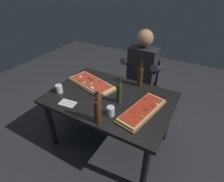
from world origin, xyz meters
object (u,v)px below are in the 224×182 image
Objects in this scene: pizza_rectangular_front at (92,83)px; oil_bottle_amber at (98,111)px; wine_bottle_dark at (140,76)px; tumbler_far_side at (111,111)px; tumbler_near_camera at (59,89)px; dining_table at (110,103)px; vinegar_bottle_green at (119,93)px; pizza_rectangular_left at (142,110)px; diner_chair at (142,84)px; seated_diner at (140,72)px.

oil_bottle_amber is (0.45, -0.53, 0.12)m from pizza_rectangular_front.
tumbler_far_side is (-0.04, -0.66, -0.08)m from wine_bottle_dark.
pizza_rectangular_front is 2.09× the size of wine_bottle_dark.
oil_bottle_amber reaches higher than tumbler_near_camera.
tumbler_far_side is at bearing -93.15° from wine_bottle_dark.
oil_bottle_amber is at bearing -96.41° from wine_bottle_dark.
oil_bottle_amber is (0.11, -0.41, 0.23)m from dining_table.
dining_table is 2.03× the size of pizza_rectangular_front.
oil_bottle_amber is at bearing -94.19° from vinegar_bottle_green.
tumbler_far_side reaches higher than pizza_rectangular_left.
tumbler_far_side is 1.16m from diner_chair.
diner_chair is at bearing 84.79° from dining_table.
dining_table is 0.44m from pizza_rectangular_left.
seated_diner reaches higher than wine_bottle_dark.
seated_diner is (0.64, 0.95, -0.04)m from tumbler_near_camera.
tumbler_near_camera is at bearing 175.94° from tumbler_far_side.
diner_chair is at bearing 105.01° from wine_bottle_dark.
pizza_rectangular_front is 0.62m from wine_bottle_dark.
seated_diner reaches higher than oil_bottle_amber.
pizza_rectangular_front is 0.63m from tumbler_far_side.
dining_table is at bearing -116.66° from wine_bottle_dark.
tumbler_near_camera is at bearing -171.43° from pizza_rectangular_left.
pizza_rectangular_left is (0.42, -0.06, 0.11)m from dining_table.
diner_chair is (0.08, 0.86, -0.16)m from dining_table.
wine_bottle_dark is at bearing 38.60° from tumbler_near_camera.
oil_bottle_amber is 1.32m from diner_chair.
dining_table is at bearing -19.50° from pizza_rectangular_front.
seated_diner is at bearing 109.99° from wine_bottle_dark.
oil_bottle_amber reaches higher than wine_bottle_dark.
diner_chair is (0.42, 0.74, -0.27)m from pizza_rectangular_front.
seated_diner is at bearing -90.00° from diner_chair.
seated_diner reaches higher than vinegar_bottle_green.
dining_table is 0.75m from seated_diner.
diner_chair is (-0.12, 0.46, -0.38)m from wine_bottle_dark.
pizza_rectangular_front is 1.05× the size of pizza_rectangular_left.
diner_chair is at bearing 110.20° from pizza_rectangular_left.
dining_table is 4.54× the size of vinegar_bottle_green.
oil_bottle_amber is at bearing -110.73° from tumbler_far_side.
vinegar_bottle_green is (0.14, -0.04, 0.22)m from dining_table.
vinegar_bottle_green is (0.03, 0.37, -0.01)m from oil_bottle_amber.
seated_diner is (-0.34, 0.80, -0.02)m from pizza_rectangular_left.
tumbler_near_camera is 0.11× the size of diner_chair.
seated_diner is at bearing 91.59° from oil_bottle_amber.
tumbler_near_camera is (-0.23, -0.33, 0.02)m from pizza_rectangular_front.
pizza_rectangular_left is at bearing -65.00° from wine_bottle_dark.
vinegar_bottle_green is 0.78m from seated_diner.
vinegar_bottle_green is at bearing 14.08° from tumbler_near_camera.
vinegar_bottle_green reaches higher than tumbler_far_side.
dining_table is 4.16× the size of oil_bottle_amber.
diner_chair reaches higher than tumbler_near_camera.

